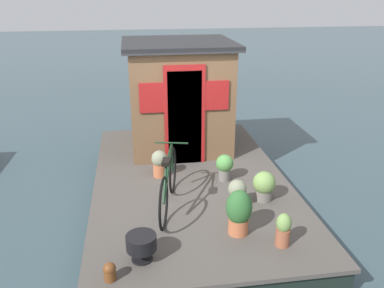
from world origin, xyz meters
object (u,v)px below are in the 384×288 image
at_px(potted_plant_basil, 239,211).
at_px(potted_plant_sage, 264,185).
at_px(potted_plant_lavender, 237,192).
at_px(bicycle, 168,183).
at_px(potted_plant_thyme, 225,166).
at_px(mooring_bollard, 110,271).
at_px(potted_plant_fern, 283,229).
at_px(charcoal_grill, 141,243).
at_px(potted_plant_geranium, 159,163).
at_px(houseboat_cabin, 179,95).

distance_m(potted_plant_basil, potted_plant_sage, 1.01).
height_order(potted_plant_lavender, potted_plant_sage, potted_plant_sage).
height_order(bicycle, potted_plant_thyme, bicycle).
distance_m(potted_plant_basil, mooring_bollard, 1.78).
xyz_separation_m(potted_plant_fern, charcoal_grill, (-0.02, 1.75, 0.00)).
bearing_deg(potted_plant_fern, potted_plant_geranium, 31.78).
xyz_separation_m(houseboat_cabin, bicycle, (-2.43, 0.45, -0.65)).
bearing_deg(potted_plant_sage, potted_plant_lavender, 108.09).
height_order(potted_plant_basil, potted_plant_sage, potted_plant_basil).
bearing_deg(potted_plant_geranium, potted_plant_basil, -154.53).
height_order(potted_plant_thyme, mooring_bollard, potted_plant_thyme).
bearing_deg(potted_plant_thyme, potted_plant_geranium, 73.53).
distance_m(bicycle, potted_plant_sage, 1.45).
relative_size(potted_plant_basil, potted_plant_fern, 1.39).
bearing_deg(potted_plant_fern, mooring_bollard, 98.78).
xyz_separation_m(potted_plant_basil, potted_plant_lavender, (0.66, -0.15, -0.08)).
distance_m(potted_plant_lavender, potted_plant_sage, 0.48).
xyz_separation_m(charcoal_grill, mooring_bollard, (-0.30, 0.36, -0.12)).
bearing_deg(potted_plant_fern, potted_plant_sage, -6.41).
xyz_separation_m(houseboat_cabin, potted_plant_geranium, (-1.36, 0.50, -0.80)).
height_order(potted_plant_sage, charcoal_grill, potted_plant_sage).
bearing_deg(potted_plant_lavender, potted_plant_geranium, 40.88).
distance_m(charcoal_grill, mooring_bollard, 0.49).
height_order(bicycle, charcoal_grill, bicycle).
bearing_deg(mooring_bollard, houseboat_cabin, -17.80).
relative_size(bicycle, potted_plant_basil, 2.75).
distance_m(potted_plant_lavender, charcoal_grill, 1.75).
height_order(potted_plant_basil, potted_plant_fern, potted_plant_basil).
bearing_deg(potted_plant_thyme, charcoal_grill, 143.04).
bearing_deg(bicycle, potted_plant_geranium, 2.68).
height_order(potted_plant_geranium, charcoal_grill, potted_plant_geranium).
relative_size(potted_plant_geranium, potted_plant_thyme, 1.03).
bearing_deg(mooring_bollard, potted_plant_basil, -67.67).
bearing_deg(potted_plant_lavender, potted_plant_basil, 166.87).
height_order(potted_plant_lavender, mooring_bollard, potted_plant_lavender).
xyz_separation_m(potted_plant_lavender, charcoal_grill, (-1.03, 1.42, -0.02)).
bearing_deg(potted_plant_sage, potted_plant_basil, 142.97).
distance_m(bicycle, potted_plant_geranium, 1.08).
xyz_separation_m(bicycle, potted_plant_sage, (0.02, -1.44, -0.16)).
height_order(potted_plant_basil, charcoal_grill, potted_plant_basil).
xyz_separation_m(potted_plant_geranium, potted_plant_sage, (-1.05, -1.49, -0.01)).
xyz_separation_m(bicycle, mooring_bollard, (-1.46, 0.80, -0.28)).
relative_size(potted_plant_lavender, potted_plant_sage, 0.94).
bearing_deg(mooring_bollard, charcoal_grill, -50.18).
xyz_separation_m(potted_plant_fern, mooring_bollard, (-0.33, 2.11, -0.12)).
bearing_deg(potted_plant_lavender, potted_plant_fern, -161.99).
height_order(potted_plant_fern, potted_plant_sage, potted_plant_sage).
height_order(potted_plant_thyme, potted_plant_lavender, potted_plant_thyme).
distance_m(houseboat_cabin, potted_plant_geranium, 1.65).
bearing_deg(potted_plant_lavender, potted_plant_sage, -71.91).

